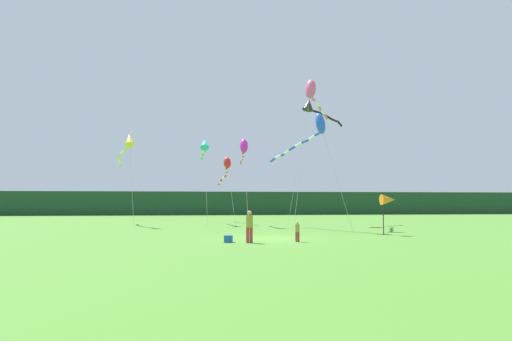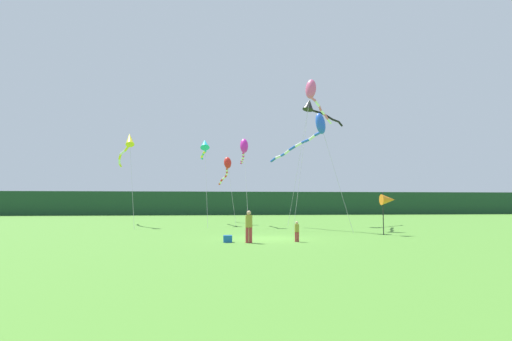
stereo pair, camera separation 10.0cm
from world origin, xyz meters
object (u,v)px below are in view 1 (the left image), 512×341
at_px(person_child, 297,230).
at_px(cooler_box, 228,239).
at_px(kite_black, 311,107).
at_px(kite_blue, 313,130).
at_px(kite_red, 226,167).
at_px(kite_yellow, 127,144).
at_px(kite_magenta, 244,148).
at_px(person_adult, 249,225).
at_px(kite_rainbow, 313,93).
at_px(kite_cyan, 204,146).
at_px(banner_flag_pole, 388,200).

bearing_deg(person_child, cooler_box, 177.90).
distance_m(kite_black, kite_blue, 8.63).
distance_m(person_child, kite_red, 20.10).
bearing_deg(person_child, kite_yellow, 126.72).
distance_m(cooler_box, kite_magenta, 15.66).
xyz_separation_m(cooler_box, kite_magenta, (1.99, 14.03, 6.66)).
bearing_deg(person_adult, kite_rainbow, 61.13).
bearing_deg(kite_blue, kite_rainbow, 75.46).
height_order(kite_cyan, kite_magenta, kite_cyan).
relative_size(banner_flag_pole, kite_blue, 0.30).
relative_size(kite_black, kite_blue, 1.32).
bearing_deg(kite_black, kite_red, 160.10).
relative_size(person_child, kite_magenta, 0.14).
relative_size(person_adult, kite_blue, 0.18).
relative_size(kite_red, kite_cyan, 1.07).
xyz_separation_m(kite_red, kite_rainbow, (6.86, -7.76, 5.61)).
distance_m(kite_black, kite_rainbow, 5.00).
relative_size(person_child, kite_red, 0.12).
xyz_separation_m(kite_black, kite_yellow, (-17.01, -0.29, -3.96)).
distance_m(kite_cyan, kite_magenta, 4.81).
bearing_deg(kite_rainbow, kite_red, 131.50).
xyz_separation_m(cooler_box, kite_rainbow, (7.55, 11.36, 11.01)).
xyz_separation_m(person_adult, kite_blue, (5.77, 9.03, 6.63)).
height_order(cooler_box, kite_magenta, kite_magenta).
bearing_deg(kite_cyan, kite_red, 39.83).
bearing_deg(kite_magenta, kite_black, 18.17).
bearing_deg(cooler_box, kite_cyan, 94.93).
xyz_separation_m(cooler_box, kite_yellow, (-8.34, 15.93, 7.09)).
height_order(person_child, banner_flag_pole, banner_flag_pole).
distance_m(banner_flag_pole, kite_blue, 8.12).
bearing_deg(kite_yellow, kite_cyan, 11.28).
bearing_deg(kite_magenta, kite_cyan, 136.82).
distance_m(banner_flag_pole, kite_magenta, 14.14).
relative_size(cooler_box, banner_flag_pole, 0.16).
relative_size(kite_cyan, kite_rainbow, 0.68).
height_order(kite_red, kite_cyan, kite_cyan).
bearing_deg(kite_yellow, banner_flag_pole, -33.16).
bearing_deg(kite_rainbow, kite_blue, -104.54).
bearing_deg(kite_blue, cooler_box, -128.39).
bearing_deg(person_child, kite_magenta, 96.66).
bearing_deg(kite_red, kite_rainbow, -48.50).
relative_size(person_child, kite_black, 0.09).
bearing_deg(kite_cyan, kite_yellow, -168.72).
height_order(kite_cyan, kite_rainbow, kite_rainbow).
relative_size(kite_red, kite_magenta, 1.14).
xyz_separation_m(banner_flag_pole, kite_red, (-9.74, 15.45, 3.36)).
distance_m(cooler_box, banner_flag_pole, 11.24).
relative_size(kite_yellow, kite_rainbow, 0.86).
height_order(banner_flag_pole, kite_rainbow, kite_rainbow).
distance_m(kite_blue, kite_rainbow, 4.60).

